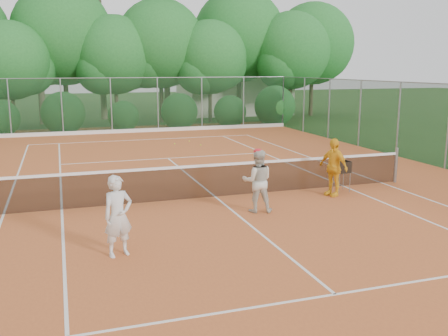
{
  "coord_description": "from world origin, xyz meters",
  "views": [
    {
      "loc": [
        -4.03,
        -12.89,
        3.6
      ],
      "look_at": [
        -0.16,
        -1.2,
        1.1
      ],
      "focal_mm": 40.0,
      "sensor_mm": 36.0,
      "label": 1
    }
  ],
  "objects_px": {
    "player_yellow": "(333,167)",
    "ball_hopper": "(342,167)",
    "player_center_grp": "(258,181)",
    "player_white": "(118,216)"
  },
  "relations": [
    {
      "from": "player_white",
      "to": "player_yellow",
      "type": "distance_m",
      "value": 6.86
    },
    {
      "from": "player_yellow",
      "to": "ball_hopper",
      "type": "height_order",
      "value": "player_yellow"
    },
    {
      "from": "player_center_grp",
      "to": "player_yellow",
      "type": "bearing_deg",
      "value": 17.53
    },
    {
      "from": "ball_hopper",
      "to": "player_center_grp",
      "type": "bearing_deg",
      "value": -150.98
    },
    {
      "from": "player_yellow",
      "to": "ball_hopper",
      "type": "bearing_deg",
      "value": 104.63
    },
    {
      "from": "ball_hopper",
      "to": "player_yellow",
      "type": "bearing_deg",
      "value": -137.3
    },
    {
      "from": "player_center_grp",
      "to": "player_white",
      "type": "bearing_deg",
      "value": -152.06
    },
    {
      "from": "player_white",
      "to": "ball_hopper",
      "type": "relative_size",
      "value": 1.75
    },
    {
      "from": "player_center_grp",
      "to": "ball_hopper",
      "type": "height_order",
      "value": "player_center_grp"
    },
    {
      "from": "player_white",
      "to": "player_yellow",
      "type": "xyz_separation_m",
      "value": [
        6.28,
        2.77,
        0.03
      ]
    }
  ]
}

